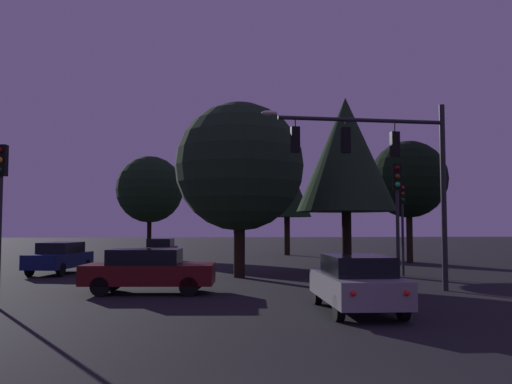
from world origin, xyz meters
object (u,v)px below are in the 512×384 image
Objects in this scene: traffic_signal_mast_arm at (386,159)px; tree_behind_sign at (287,188)px; traffic_light_corner_right at (397,201)px; car_parked_lot at (160,250)px; tree_left_far at (239,167)px; traffic_light_corner_left at (402,211)px; car_crossing_left at (148,270)px; car_nearside_lane at (356,282)px; tree_center_horizon at (409,180)px; car_far_lane at (60,257)px; tree_right_cluster at (346,155)px; tree_lot_edge at (150,189)px; traffic_light_median at (0,192)px.

traffic_signal_mast_arm is 0.87× the size of tree_behind_sign.
traffic_light_corner_right is 1.03× the size of car_parked_lot.
traffic_light_corner_right is 0.56× the size of tree_left_far.
traffic_light_corner_left is 0.92× the size of car_crossing_left.
tree_left_far reaches higher than tree_behind_sign.
car_nearside_lane is 7.62m from car_crossing_left.
tree_center_horizon reaches higher than traffic_signal_mast_arm.
car_parked_lot is at bearing 118.89° from traffic_light_corner_right.
car_parked_lot is 13.07m from tree_behind_sign.
traffic_signal_mast_arm is 9.23m from car_crossing_left.
tree_center_horizon is (3.64, 8.61, 2.24)m from traffic_light_corner_left.
car_far_lane is (-13.47, 8.61, -3.89)m from traffic_signal_mast_arm.
car_parked_lot is 13.95m from tree_right_cluster.
tree_center_horizon is (6.44, 14.60, 0.58)m from traffic_signal_mast_arm.
traffic_signal_mast_arm is 15.97m from tree_center_horizon.
tree_center_horizon is 18.65m from tree_lot_edge.
traffic_light_median reaches higher than car_crossing_left.
traffic_signal_mast_arm is at bearing -60.71° from car_parked_lot.
car_parked_lot is (-9.45, 17.12, -2.36)m from traffic_light_corner_right.
tree_left_far is 6.15m from tree_right_cluster.
car_parked_lot is 0.55× the size of tree_behind_sign.
car_nearside_lane is at bearing -114.96° from tree_center_horizon.
tree_behind_sign is (12.34, 27.05, 2.12)m from traffic_light_median.
traffic_light_corner_right is at bearing -73.50° from traffic_signal_mast_arm.
traffic_light_corner_left is 7.09m from traffic_light_corner_right.
traffic_signal_mast_arm is at bearing -50.39° from tree_left_far.
car_nearside_lane is 0.97× the size of car_crossing_left.
traffic_signal_mast_arm is 0.87× the size of tree_center_horizon.
car_far_lane is at bearing 121.90° from car_crossing_left.
traffic_signal_mast_arm is at bearing 61.24° from car_nearside_lane.
car_far_lane is 0.52× the size of tree_right_cluster.
car_crossing_left is 22.34m from tree_lot_edge.
car_nearside_lane is 28.05m from tree_lot_edge.
traffic_light_median is at bearing -139.85° from tree_right_cluster.
traffic_light_corner_right is 0.99× the size of car_nearside_lane.
car_parked_lot is (-0.91, 16.12, -0.00)m from car_crossing_left.
tree_lot_edge is (-2.22, 21.82, 4.25)m from car_crossing_left.
tree_right_cluster is at bearing 40.89° from car_crossing_left.
tree_center_horizon is at bearing 16.74° from car_far_lane.
tree_behind_sign is at bearing 65.48° from traffic_light_median.
traffic_signal_mast_arm is at bearing -2.78° from car_crossing_left.
car_crossing_left is 7.75m from tree_left_far.
car_far_lane is (-11.14, 12.86, -0.00)m from car_nearside_lane.
tree_lot_edge is (-11.29, 13.96, -0.91)m from tree_right_cluster.
traffic_light_corner_left is at bearing 64.95° from traffic_signal_mast_arm.
car_parked_lot is at bearing 93.23° from car_crossing_left.
traffic_light_median is at bearing -167.72° from traffic_signal_mast_arm.
traffic_light_corner_right is at bearing -6.68° from car_crossing_left.
tree_behind_sign is (-2.70, 18.40, 2.36)m from traffic_light_corner_left.
traffic_light_corner_left is at bearing 26.58° from car_crossing_left.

